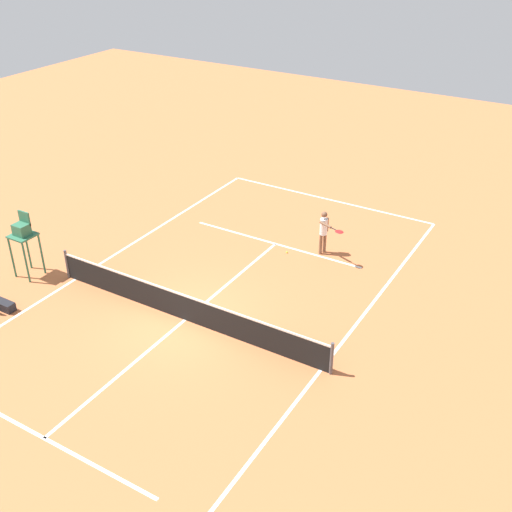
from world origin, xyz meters
TOP-DOWN VIEW (x-y plane):
  - ground_plane at (0.00, 0.00)m, footprint 60.00×60.00m
  - court_lines at (0.00, 0.00)m, footprint 9.63×21.42m
  - tennis_net at (0.00, 0.00)m, footprint 10.23×0.10m
  - player_serving at (-1.90, -6.12)m, footprint 1.19×0.93m
  - tennis_ball at (-0.72, -5.45)m, footprint 0.07×0.07m
  - umpire_chair at (6.34, 0.58)m, footprint 0.80×0.80m
  - equipment_bag at (5.39, 2.53)m, footprint 0.76×0.32m

SIDE VIEW (x-z plane):
  - ground_plane at x=0.00m, z-range 0.00..0.00m
  - court_lines at x=0.00m, z-range 0.00..0.01m
  - tennis_ball at x=-0.72m, z-range 0.00..0.07m
  - equipment_bag at x=5.39m, z-range 0.00..0.30m
  - tennis_net at x=0.00m, z-range -0.04..1.03m
  - player_serving at x=-1.90m, z-range 0.16..1.88m
  - umpire_chair at x=6.34m, z-range 0.40..2.81m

